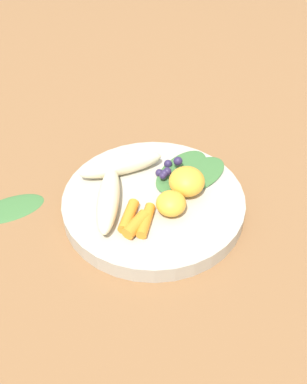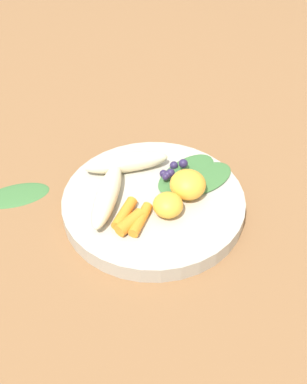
# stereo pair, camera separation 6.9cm
# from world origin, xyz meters

# --- Properties ---
(ground_plane) EXTENTS (2.40, 2.40, 0.00)m
(ground_plane) POSITION_xyz_m (0.00, 0.00, 0.00)
(ground_plane) COLOR brown
(bowl) EXTENTS (0.28, 0.28, 0.03)m
(bowl) POSITION_xyz_m (0.00, 0.00, 0.01)
(bowl) COLOR #B2AD9E
(bowl) RESTS_ON ground_plane
(banana_peeled_left) EXTENTS (0.05, 0.14, 0.03)m
(banana_peeled_left) POSITION_xyz_m (0.06, 0.03, 0.04)
(banana_peeled_left) COLOR beige
(banana_peeled_left) RESTS_ON bowl
(banana_peeled_right) EXTENTS (0.13, 0.10, 0.03)m
(banana_peeled_right) POSITION_xyz_m (0.06, -0.05, 0.04)
(banana_peeled_right) COLOR beige
(banana_peeled_right) RESTS_ON bowl
(orange_segment_near) EXTENTS (0.06, 0.06, 0.04)m
(orange_segment_near) POSITION_xyz_m (-0.05, -0.02, 0.05)
(orange_segment_near) COLOR #F4A833
(orange_segment_near) RESTS_ON bowl
(orange_segment_far) EXTENTS (0.04, 0.04, 0.03)m
(orange_segment_far) POSITION_xyz_m (-0.03, 0.03, 0.04)
(orange_segment_far) COLOR #F4A833
(orange_segment_far) RESTS_ON bowl
(carrot_front) EXTENTS (0.02, 0.06, 0.02)m
(carrot_front) POSITION_xyz_m (0.03, 0.05, 0.04)
(carrot_front) COLOR orange
(carrot_front) RESTS_ON bowl
(carrot_mid_left) EXTENTS (0.03, 0.05, 0.02)m
(carrot_mid_left) POSITION_xyz_m (0.01, 0.07, 0.04)
(carrot_mid_left) COLOR orange
(carrot_mid_left) RESTS_ON bowl
(carrot_mid_right) EXTENTS (0.02, 0.06, 0.02)m
(carrot_mid_right) POSITION_xyz_m (-0.00, 0.06, 0.03)
(carrot_mid_right) COLOR orange
(carrot_mid_right) RESTS_ON bowl
(blueberry_pile) EXTENTS (0.05, 0.06, 0.03)m
(blueberry_pile) POSITION_xyz_m (-0.02, -0.05, 0.04)
(blueberry_pile) COLOR #2D234C
(blueberry_pile) RESTS_ON bowl
(kale_leaf_left) EXTENTS (0.10, 0.12, 0.00)m
(kale_leaf_left) POSITION_xyz_m (-0.06, -0.06, 0.03)
(kale_leaf_left) COLOR #3D7038
(kale_leaf_left) RESTS_ON bowl
(kale_leaf_right) EXTENTS (0.10, 0.14, 0.00)m
(kale_leaf_right) POSITION_xyz_m (-0.03, -0.07, 0.03)
(kale_leaf_right) COLOR #3D7038
(kale_leaf_right) RESTS_ON bowl
(kale_leaf_stray) EXTENTS (0.12, 0.11, 0.01)m
(kale_leaf_stray) POSITION_xyz_m (0.22, 0.04, 0.00)
(kale_leaf_stray) COLOR #3D7038
(kale_leaf_stray) RESTS_ON ground_plane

